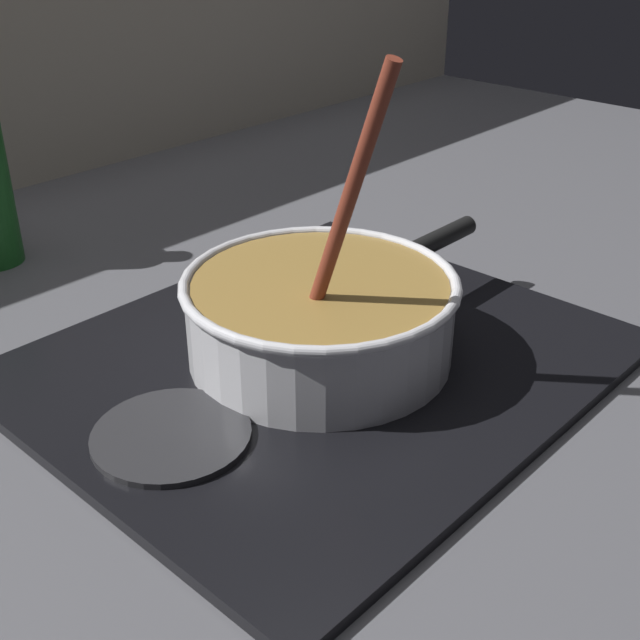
{
  "coord_description": "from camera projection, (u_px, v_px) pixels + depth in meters",
  "views": [
    {
      "loc": [
        -0.56,
        -0.43,
        0.44
      ],
      "look_at": [
        -0.03,
        0.06,
        0.05
      ],
      "focal_mm": 46.22,
      "sensor_mm": 36.0,
      "label": 1
    }
  ],
  "objects": [
    {
      "name": "burner_ring",
      "position": [
        320.0,
        352.0,
        0.83
      ],
      "size": [
        0.16,
        0.16,
        0.01
      ],
      "primitive_type": "torus",
      "color": "#592D0C",
      "rests_on": "hob_plate"
    },
    {
      "name": "spare_burner",
      "position": [
        171.0,
        435.0,
        0.71
      ],
      "size": [
        0.14,
        0.14,
        0.01
      ],
      "primitive_type": "cylinder",
      "color": "#262628",
      "rests_on": "hob_plate"
    },
    {
      "name": "ground",
      "position": [
        386.0,
        391.0,
        0.84
      ],
      "size": [
        2.4,
        1.6,
        0.04
      ],
      "primitive_type": "cube",
      "color": "#4C4C51"
    },
    {
      "name": "hob_plate",
      "position": [
        320.0,
        361.0,
        0.84
      ],
      "size": [
        0.56,
        0.48,
        0.01
      ],
      "primitive_type": "cube",
      "color": "black",
      "rests_on": "ground"
    },
    {
      "name": "cooking_pan",
      "position": [
        321.0,
        315.0,
        0.81
      ],
      "size": [
        0.39,
        0.27,
        0.31
      ],
      "color": "silver",
      "rests_on": "hob_plate"
    }
  ]
}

